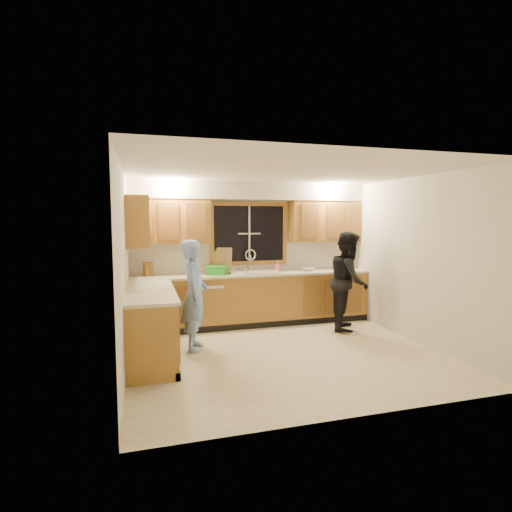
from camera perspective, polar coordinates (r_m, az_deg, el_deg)
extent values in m
plane|color=beige|center=(5.75, 4.11, -13.62)|extent=(4.20, 4.20, 0.00)
plane|color=white|center=(5.48, 4.28, 11.96)|extent=(4.20, 4.20, 0.00)
plane|color=silver|center=(7.28, -0.99, 0.46)|extent=(4.20, 0.00, 4.20)
plane|color=silver|center=(5.14, -18.34, -1.82)|extent=(0.00, 3.80, 3.80)
plane|color=silver|center=(6.51, 21.82, -0.49)|extent=(0.00, 3.80, 3.80)
cube|color=#A87631|center=(7.11, -0.35, -6.25)|extent=(4.20, 0.60, 0.88)
cube|color=#A87631|center=(5.64, -14.87, -9.51)|extent=(0.60, 1.90, 0.88)
cube|color=beige|center=(7.02, -0.32, -2.59)|extent=(4.20, 0.63, 0.04)
cube|color=beige|center=(5.54, -14.82, -4.89)|extent=(0.63, 1.90, 0.04)
cube|color=#A87631|center=(6.85, -12.26, 4.86)|extent=(1.35, 0.33, 0.75)
cube|color=#A87631|center=(7.60, 9.80, 4.93)|extent=(1.35, 0.33, 0.75)
cube|color=#A87631|center=(6.22, -16.57, 4.73)|extent=(0.33, 0.90, 0.75)
cube|color=beige|center=(7.10, -0.64, 9.23)|extent=(4.20, 0.35, 0.30)
cube|color=black|center=(7.25, -0.99, 3.22)|extent=(1.30, 0.01, 1.00)
cube|color=#A87631|center=(7.24, -0.97, 7.45)|extent=(1.44, 0.03, 0.07)
cube|color=#A87631|center=(7.28, -0.96, -1.00)|extent=(1.44, 0.03, 0.07)
cube|color=#A87631|center=(7.10, -6.32, 3.14)|extent=(0.07, 0.03, 1.00)
cube|color=#A87631|center=(7.45, 4.13, 3.26)|extent=(0.07, 0.03, 1.00)
cube|color=silver|center=(7.03, -0.35, -2.33)|extent=(0.86, 0.52, 0.03)
cube|color=silver|center=(6.99, -2.01, -3.13)|extent=(0.38, 0.42, 0.18)
cube|color=silver|center=(7.10, 1.28, -2.99)|extent=(0.38, 0.42, 0.18)
cylinder|color=silver|center=(7.20, -0.79, -0.95)|extent=(0.04, 0.04, 0.28)
torus|color=silver|center=(7.19, -0.79, 0.16)|extent=(0.21, 0.03, 0.21)
cube|color=white|center=(6.93, -7.16, -6.85)|extent=(0.60, 0.56, 0.82)
cube|color=white|center=(5.08, -14.72, -11.02)|extent=(0.58, 0.75, 0.90)
imported|color=#78A1E3|center=(5.76, -8.78, -5.53)|extent=(0.49, 0.64, 1.58)
imported|color=black|center=(6.91, 13.12, -3.45)|extent=(0.95, 1.01, 1.66)
cube|color=brown|center=(6.88, -15.15, -1.81)|extent=(0.16, 0.15, 0.23)
cube|color=tan|center=(7.10, -4.81, -0.56)|extent=(0.35, 0.23, 0.44)
cube|color=#268E24|center=(6.84, -5.69, -2.03)|extent=(0.40, 0.39, 0.15)
imported|color=#F15B90|center=(7.21, 3.03, -1.49)|extent=(0.11, 0.11, 0.18)
imported|color=silver|center=(7.36, 7.38, -1.88)|extent=(0.31, 0.31, 0.06)
cylinder|color=beige|center=(6.81, -3.42, -2.11)|extent=(0.07, 0.07, 0.13)
cylinder|color=beige|center=(6.80, -1.49, -2.16)|extent=(0.08, 0.08, 0.12)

